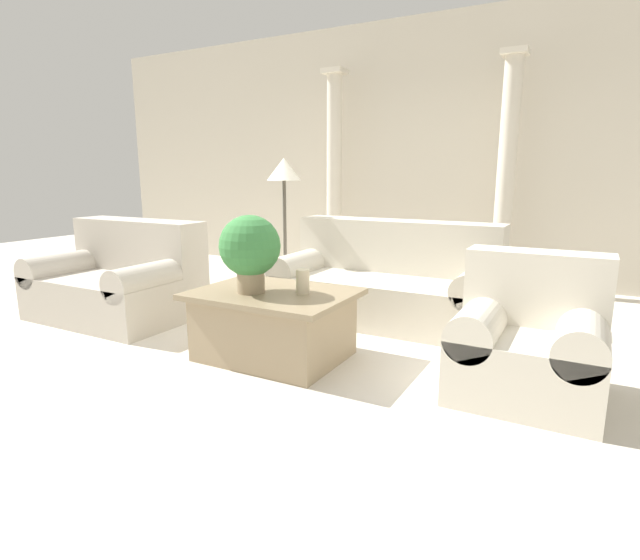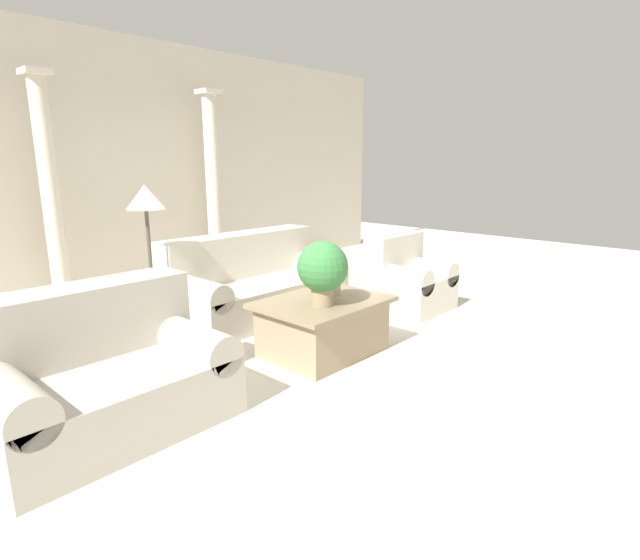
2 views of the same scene
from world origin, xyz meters
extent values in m
plane|color=silver|center=(0.00, 0.00, 0.00)|extent=(16.00, 16.00, 0.00)
cube|color=beige|center=(0.00, 2.97, 1.60)|extent=(10.00, 0.06, 3.20)
cube|color=beige|center=(0.43, 0.80, 0.20)|extent=(1.95, 0.98, 0.40)
cube|color=beige|center=(0.43, 1.12, 0.65)|extent=(1.95, 0.34, 0.48)
cylinder|color=beige|center=(-0.41, 0.80, 0.44)|extent=(0.28, 0.98, 0.28)
cylinder|color=beige|center=(1.27, 0.80, 0.44)|extent=(0.28, 0.98, 0.28)
cube|color=#BCB3A5|center=(-1.79, -0.33, 0.20)|extent=(1.43, 0.98, 0.40)
cube|color=#BCB3A5|center=(-1.79, -0.01, 0.65)|extent=(1.43, 0.34, 0.48)
cylinder|color=#BCB3A5|center=(-2.36, -0.33, 0.44)|extent=(0.28, 0.98, 0.28)
cylinder|color=#BCB3A5|center=(-1.21, -0.33, 0.44)|extent=(0.28, 0.98, 0.28)
cube|color=#998466|center=(0.08, -0.48, 0.23)|extent=(0.98, 0.74, 0.45)
cube|color=#897759|center=(0.08, -0.48, 0.47)|extent=(1.11, 0.84, 0.04)
cylinder|color=#937F60|center=(-0.04, -0.58, 0.57)|extent=(0.19, 0.19, 0.15)
sphere|color=#387A3D|center=(-0.04, -0.58, 0.83)|extent=(0.43, 0.43, 0.43)
cylinder|color=beige|center=(0.30, -0.44, 0.58)|extent=(0.09, 0.09, 0.17)
cylinder|color=#4C473D|center=(-0.74, 0.96, 0.01)|extent=(0.27, 0.27, 0.03)
cylinder|color=#4C473D|center=(-0.74, 0.96, 0.64)|extent=(0.04, 0.04, 1.22)
cone|color=silver|center=(-0.74, 0.96, 1.36)|extent=(0.35, 0.35, 0.22)
cylinder|color=beige|center=(-0.98, 2.56, 1.27)|extent=(0.19, 0.19, 2.54)
cube|color=beige|center=(-0.98, 2.56, 2.57)|extent=(0.27, 0.27, 0.06)
cylinder|color=beige|center=(1.15, 2.56, 1.27)|extent=(0.19, 0.19, 2.54)
cube|color=beige|center=(1.15, 2.56, 2.57)|extent=(0.27, 0.27, 0.06)
cube|color=beige|center=(1.77, -0.32, 0.20)|extent=(0.83, 0.77, 0.40)
cube|color=beige|center=(1.77, -0.07, 0.62)|extent=(0.83, 0.27, 0.46)
cylinder|color=beige|center=(1.50, -0.32, 0.42)|extent=(0.28, 0.77, 0.28)
cylinder|color=beige|center=(2.05, -0.32, 0.42)|extent=(0.28, 0.77, 0.28)
camera|label=1|loc=(2.04, -3.36, 1.32)|focal=28.00mm
camera|label=2|loc=(-3.04, -3.31, 1.69)|focal=28.00mm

